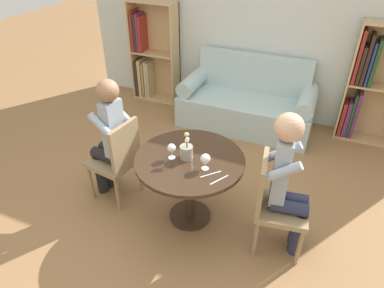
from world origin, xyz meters
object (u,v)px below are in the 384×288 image
(chair_right, at_px, (274,201))
(person_right, at_px, (288,182))
(bookshelf_left, at_px, (150,56))
(chair_left, at_px, (118,158))
(flower_vase, at_px, (186,151))
(person_left, at_px, (109,138))
(wine_glass_right, at_px, (205,159))
(couch, at_px, (247,104))
(bookshelf_right, at_px, (369,86))
(wine_glass_left, at_px, (172,148))

(chair_right, bearing_deg, person_right, -83.95)
(bookshelf_left, distance_m, chair_left, 2.40)
(bookshelf_left, distance_m, flower_vase, 2.76)
(person_left, height_order, person_right, person_right)
(chair_right, relative_size, wine_glass_right, 6.17)
(chair_left, height_order, chair_right, same)
(chair_right, height_order, flower_vase, flower_vase)
(couch, relative_size, wine_glass_right, 12.15)
(person_right, height_order, wine_glass_right, person_right)
(bookshelf_left, bearing_deg, chair_right, -43.12)
(person_left, bearing_deg, person_right, 97.37)
(bookshelf_right, height_order, flower_vase, bookshelf_right)
(flower_vase, bearing_deg, person_right, 0.89)
(chair_right, bearing_deg, wine_glass_left, 83.97)
(wine_glass_right, height_order, flower_vase, flower_vase)
(bookshelf_right, relative_size, person_right, 1.13)
(wine_glass_right, bearing_deg, bookshelf_right, 61.41)
(couch, xyz_separation_m, flower_vase, (-0.03, -1.97, 0.47))
(person_right, bearing_deg, bookshelf_left, 39.60)
(person_right, distance_m, flower_vase, 0.88)
(bookshelf_left, relative_size, person_left, 1.14)
(wine_glass_right, relative_size, flower_vase, 0.56)
(wine_glass_right, bearing_deg, wine_glass_left, 174.99)
(couch, relative_size, flower_vase, 6.79)
(bookshelf_left, height_order, wine_glass_right, bookshelf_left)
(person_left, relative_size, wine_glass_right, 8.94)
(chair_left, bearing_deg, couch, 166.44)
(person_left, height_order, wine_glass_left, person_left)
(bookshelf_right, xyz_separation_m, chair_right, (-0.67, -2.25, -0.23))
(bookshelf_right, bearing_deg, bookshelf_left, 179.99)
(person_left, relative_size, wine_glass_left, 9.13)
(chair_left, height_order, person_left, person_left)
(bookshelf_right, xyz_separation_m, person_left, (-2.29, -2.22, -0.03))
(couch, xyz_separation_m, chair_right, (0.77, -1.98, 0.18))
(bookshelf_left, xyz_separation_m, chair_left, (0.87, -2.24, -0.18))
(chair_right, xyz_separation_m, wine_glass_right, (-0.59, -0.07, 0.31))
(flower_vase, bearing_deg, couch, 89.20)
(person_right, xyz_separation_m, wine_glass_right, (-0.67, -0.09, 0.09))
(bookshelf_left, xyz_separation_m, wine_glass_left, (1.49, -2.29, 0.13))
(chair_left, bearing_deg, wine_glass_right, 92.87)
(chair_left, xyz_separation_m, person_left, (-0.08, 0.02, 0.20))
(couch, xyz_separation_m, wine_glass_right, (0.18, -2.05, 0.49))
(chair_right, height_order, wine_glass_left, chair_right)
(bookshelf_right, relative_size, chair_left, 1.65)
(chair_left, bearing_deg, wine_glass_left, 92.94)
(chair_right, height_order, wine_glass_right, chair_right)
(person_left, bearing_deg, wine_glass_left, 91.93)
(chair_left, bearing_deg, bookshelf_right, 143.13)
(bookshelf_left, bearing_deg, bookshelf_right, -0.01)
(person_left, bearing_deg, chair_right, 96.60)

